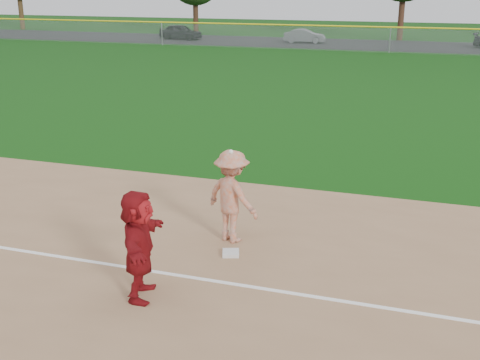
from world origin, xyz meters
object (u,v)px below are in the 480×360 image
(base_runner, at_px, (139,245))
(first_base, at_px, (231,253))
(car_left, at_px, (181,32))
(car_mid, at_px, (305,36))

(base_runner, bearing_deg, first_base, -40.03)
(first_base, distance_m, car_left, 49.61)
(car_mid, bearing_deg, car_left, 86.37)
(car_left, height_order, car_mid, car_left)
(first_base, height_order, car_mid, car_mid)
(base_runner, xyz_separation_m, car_mid, (-7.38, 47.52, -0.39))
(base_runner, height_order, car_mid, base_runner)
(car_left, xyz_separation_m, car_mid, (12.36, 0.31, -0.10))
(base_runner, distance_m, car_left, 51.18)
(base_runner, bearing_deg, car_left, 7.05)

